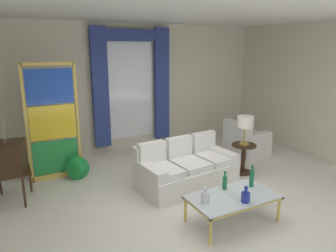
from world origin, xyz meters
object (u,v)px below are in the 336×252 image
armchair_white (245,142)px  stained_glass_divider (53,125)px  bottle_amber_squat (225,182)px  bottle_blue_decanter (205,197)px  round_side_table (243,156)px  couch_white_long (184,169)px  peacock_figurine (79,169)px  coffee_table (233,198)px  table_lamp_brass (245,123)px  vintage_tv (8,159)px  bottle_ruby_flask (246,196)px  bottle_crystal_tall (252,178)px

armchair_white → stained_glass_divider: 4.25m
bottle_amber_squat → stained_glass_divider: bearing=128.0°
bottle_amber_squat → stained_glass_divider: (-2.01, 2.57, 0.53)m
bottle_blue_decanter → round_side_table: bearing=36.0°
couch_white_long → peacock_figurine: size_ratio=3.06×
coffee_table → table_lamp_brass: (1.35, 1.34, 0.65)m
bottle_amber_squat → stained_glass_divider: 3.31m
vintage_tv → bottle_ruby_flask: bearing=-40.3°
bottle_crystal_tall → vintage_tv: (-3.23, 2.05, 0.18)m
bottle_crystal_tall → round_side_table: size_ratio=0.57×
bottle_amber_squat → peacock_figurine: (-1.66, 2.25, -0.30)m
bottle_crystal_tall → table_lamp_brass: table_lamp_brass is taller
bottle_crystal_tall → table_lamp_brass: bearing=53.4°
round_side_table → coffee_table: bearing=-135.3°
coffee_table → round_side_table: bearing=44.7°
peacock_figurine → bottle_amber_squat: bearing=-53.7°
peacock_figurine → stained_glass_divider: bearing=137.7°
table_lamp_brass → stained_glass_divider: bearing=156.3°
vintage_tv → stained_glass_divider: (0.81, 0.63, 0.33)m
vintage_tv → peacock_figurine: bearing=15.1°
couch_white_long → round_side_table: bearing=-3.7°
couch_white_long → vintage_tv: bearing=165.2°
bottle_amber_squat → armchair_white: bearing=43.0°
couch_white_long → peacock_figurine: 1.98m
bottle_blue_decanter → stained_glass_divider: size_ratio=0.11×
vintage_tv → bottle_crystal_tall: bearing=-32.4°
couch_white_long → table_lamp_brass: bearing=-3.7°
bottle_blue_decanter → couch_white_long: bearing=70.4°
bottle_blue_decanter → bottle_amber_squat: bottle_amber_squat is taller
bottle_crystal_tall → stained_glass_divider: bearing=132.1°
couch_white_long → bottle_amber_squat: bearing=-90.6°
armchair_white → peacock_figurine: size_ratio=1.37×
coffee_table → armchair_white: armchair_white is taller
armchair_white → table_lamp_brass: table_lamp_brass is taller
vintage_tv → bottle_blue_decanter: bearing=-42.6°
stained_glass_divider → table_lamp_brass: bearing=-23.7°
table_lamp_brass → coffee_table: bearing=-135.3°
bottle_crystal_tall → round_side_table: 1.54m
bottle_ruby_flask → couch_white_long: bearing=89.7°
coffee_table → bottle_crystal_tall: bearing=14.9°
couch_white_long → bottle_crystal_tall: couch_white_long is taller
vintage_tv → round_side_table: (4.14, -0.83, -0.37)m
armchair_white → bottle_ruby_flask: bearing=-131.1°
bottle_blue_decanter → vintage_tv: bearing=137.4°
round_side_table → bottle_ruby_flask: bearing=-130.2°
bottle_amber_squat → round_side_table: bottle_amber_squat is taller
bottle_blue_decanter → bottle_amber_squat: 0.53m
bottle_blue_decanter → bottle_amber_squat: size_ratio=0.83×
coffee_table → bottle_ruby_flask: bottle_ruby_flask is taller
coffee_table → stained_glass_divider: stained_glass_divider is taller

